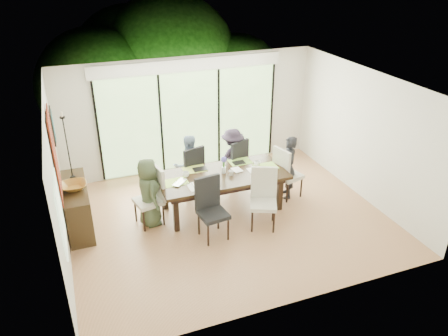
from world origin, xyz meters
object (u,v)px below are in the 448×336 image
object	(u,v)px
person_far_right	(232,158)
cup_b	(231,173)
chair_left_end	(148,197)
cup_c	(257,164)
table_top	(222,176)
person_left_end	(149,192)
chair_right_end	(289,172)
laptop	(182,183)
chair_near_right	(264,200)
cup_a	(186,174)
bowl	(74,186)
chair_near_left	(213,210)
person_far_left	(189,165)
person_right_end	(288,167)
chair_far_left	(189,169)
sideboard	(78,206)
vase	(224,170)
chair_far_right	(232,162)

from	to	relation	value
person_far_right	cup_b	size ratio (longest dim) A/B	12.90
chair_left_end	cup_c	world-z (taller)	chair_left_end
table_top	person_left_end	bearing A→B (deg)	180.00
cup_b	chair_right_end	bearing A→B (deg)	4.24
person_left_end	laptop	distance (m)	0.65
chair_near_right	laptop	xyz separation A→B (m)	(-1.35, 0.77, 0.23)
chair_near_right	chair_left_end	bearing A→B (deg)	-179.14
cup_a	bowl	size ratio (longest dim) A/B	0.29
chair_right_end	chair_near_left	distance (m)	2.18
chair_near_right	cup_a	bearing A→B (deg)	164.00
chair_right_end	person_far_left	xyz separation A→B (m)	(-1.95, 0.83, 0.10)
person_left_end	person_right_end	bearing A→B (deg)	-94.15
chair_near_left	table_top	bearing A→B (deg)	53.50
chair_far_left	sideboard	xyz separation A→B (m)	(-2.33, -0.47, -0.15)
chair_left_end	vase	bearing A→B (deg)	79.76
vase	chair_left_end	bearing A→B (deg)	-178.15
table_top	bowl	xyz separation A→B (m)	(-2.78, 0.28, 0.16)
chair_near_left	cup_b	world-z (taller)	chair_near_left
cup_a	cup_c	bearing A→B (deg)	-1.91
laptop	cup_a	size ratio (longest dim) A/B	2.66
person_right_end	cup_b	world-z (taller)	person_right_end
chair_left_end	person_left_end	bearing A→B (deg)	77.91
chair_near_left	cup_c	world-z (taller)	chair_near_left
person_far_left	cup_a	xyz separation A→B (m)	(-0.25, -0.68, 0.16)
table_top	chair_right_end	world-z (taller)	chair_right_end
chair_far_right	person_far_right	size ratio (longest dim) A/B	0.85
person_far_right	laptop	size ratio (longest dim) A/B	3.91
chair_near_left	laptop	size ratio (longest dim) A/B	3.33
chair_right_end	laptop	bearing A→B (deg)	77.79
chair_far_right	chair_near_left	size ratio (longest dim) A/B	1.00
cup_a	cup_c	xyz separation A→B (m)	(1.50, -0.05, 0.00)
table_top	cup_a	world-z (taller)	cup_a
chair_near_left	person_right_end	xyz separation A→B (m)	(1.98, 0.87, 0.10)
chair_near_right	person_left_end	distance (m)	2.17
person_far_left	vase	size ratio (longest dim) A/B	10.75
chair_right_end	cup_c	distance (m)	0.75
person_far_left	table_top	bearing A→B (deg)	116.60
table_top	chair_left_end	size ratio (longest dim) A/B	2.18
person_far_left	cup_a	world-z (taller)	person_far_left
person_far_left	vase	world-z (taller)	person_far_left
chair_near_right	person_far_left	xyz separation A→B (m)	(-0.95, 1.70, 0.10)
cup_a	sideboard	xyz separation A→B (m)	(-2.08, 0.23, -0.41)
chair_near_left	vase	distance (m)	1.11
chair_far_left	table_top	bearing A→B (deg)	100.96
table_top	person_far_right	size ratio (longest dim) A/B	1.86
person_right_end	laptop	xyz separation A→B (m)	(-2.33, -0.10, 0.13)
person_left_end	chair_left_end	bearing A→B (deg)	85.85
chair_left_end	laptop	bearing A→B (deg)	69.17
chair_far_left	chair_near_right	world-z (taller)	same
cup_a	bowl	world-z (taller)	bowl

